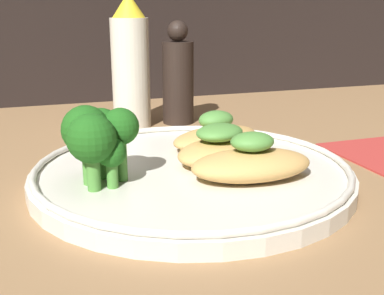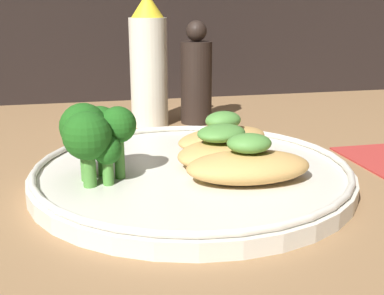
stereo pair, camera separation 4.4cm
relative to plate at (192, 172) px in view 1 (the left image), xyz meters
The scene contains 8 objects.
ground_plane 1.49cm from the plate, ahead, with size 180.00×180.00×1.00cm, color #936D47.
plate is the anchor object (origin of this frame).
grilled_meat_front 6.13cm from the plate, 47.96° to the right, with size 10.99×6.47×4.15cm.
grilled_meat_middle 3.59cm from the plate, 13.29° to the left, with size 10.82×9.23×3.76cm.
grilled_meat_back 7.74cm from the plate, 51.49° to the left, with size 11.78×8.86×3.89cm.
broccoli_bunch 9.91cm from the plate, behind, with size 6.39×6.84×6.71cm.
sauce_bottle 24.61cm from the plate, 91.26° to the left, with size 5.02×5.02×17.52cm.
pepper_grinder 24.80cm from the plate, 75.57° to the left, with size 4.30×4.30×13.99cm.
Camera 1 is at (-13.65, -39.67, 15.70)cm, focal length 45.00 mm.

